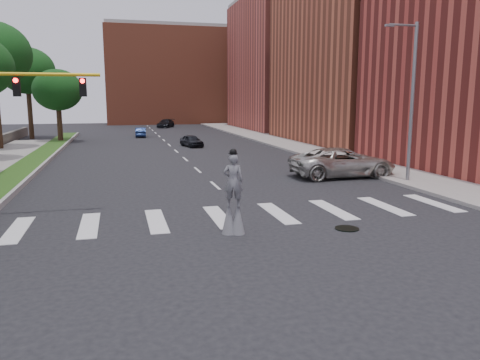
{
  "coord_description": "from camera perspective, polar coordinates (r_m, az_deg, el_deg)",
  "views": [
    {
      "loc": [
        -5.2,
        -17.45,
        4.86
      ],
      "look_at": [
        -0.64,
        0.0,
        1.7
      ],
      "focal_mm": 35.0,
      "sensor_mm": 36.0,
      "label": 1
    }
  ],
  "objects": [
    {
      "name": "stilt_performer",
      "position": [
        16.8,
        -0.83,
        -2.31
      ],
      "size": [
        0.83,
        0.65,
        3.11
      ],
      "rotation": [
        0.0,
        0.0,
        2.85
      ],
      "color": "black",
      "rests_on": "ground"
    },
    {
      "name": "car_near",
      "position": [
        47.79,
        -5.92,
        4.77
      ],
      "size": [
        2.28,
        3.81,
        1.21
      ],
      "primitive_type": "imported",
      "rotation": [
        0.0,
        0.0,
        0.25
      ],
      "color": "black",
      "rests_on": "ground"
    },
    {
      "name": "building_mid",
      "position": [
        55.16,
        15.76,
        17.01
      ],
      "size": [
        16.0,
        22.0,
        24.0
      ],
      "primitive_type": "cube",
      "color": "#A74F34",
      "rests_on": "ground"
    },
    {
      "name": "streetlight",
      "position": [
        28.45,
        20.12,
        9.41
      ],
      "size": [
        2.05,
        0.2,
        9.0
      ],
      "color": "slate",
      "rests_on": "ground"
    },
    {
      "name": "car_far",
      "position": [
        80.05,
        -9.05,
        6.83
      ],
      "size": [
        3.72,
        5.16,
        1.39
      ],
      "primitive_type": "imported",
      "rotation": [
        0.0,
        0.0,
        -0.42
      ],
      "color": "black",
      "rests_on": "ground"
    },
    {
      "name": "manhole",
      "position": [
        18.15,
        12.9,
        -5.79
      ],
      "size": [
        0.9,
        0.9,
        0.04
      ],
      "primitive_type": "cylinder",
      "color": "black",
      "rests_on": "ground"
    },
    {
      "name": "car_mid",
      "position": [
        61.01,
        -12.0,
        5.71
      ],
      "size": [
        1.48,
        3.71,
        1.2
      ],
      "primitive_type": "imported",
      "rotation": [
        0.0,
        0.0,
        3.08
      ],
      "color": "navy",
      "rests_on": "ground"
    },
    {
      "name": "sidewalk_right",
      "position": [
        46.24,
        7.97,
        3.92
      ],
      "size": [
        5.0,
        90.0,
        0.18
      ],
      "primitive_type": "cube",
      "color": "gray",
      "rests_on": "ground"
    },
    {
      "name": "grass_median",
      "position": [
        38.27,
        -24.01,
        1.96
      ],
      "size": [
        2.0,
        60.0,
        0.25
      ],
      "primitive_type": "cube",
      "color": "#214614",
      "rests_on": "ground"
    },
    {
      "name": "ground_plane",
      "position": [
        18.84,
        1.9,
        -5.01
      ],
      "size": [
        160.0,
        160.0,
        0.0
      ],
      "primitive_type": "plane",
      "color": "black",
      "rests_on": "ground"
    },
    {
      "name": "suv_crossing",
      "position": [
        29.9,
        12.41,
        2.12
      ],
      "size": [
        6.57,
        3.04,
        1.83
      ],
      "primitive_type": "imported",
      "rotation": [
        0.0,
        0.0,
        1.57
      ],
      "color": "beige",
      "rests_on": "ground"
    },
    {
      "name": "tree_6",
      "position": [
        55.78,
        -21.36,
        10.15
      ],
      "size": [
        5.3,
        5.3,
        8.01
      ],
      "color": "black",
      "rests_on": "ground"
    },
    {
      "name": "building_far",
      "position": [
        76.62,
        6.37,
        13.72
      ],
      "size": [
        16.0,
        22.0,
        20.0
      ],
      "primitive_type": "cube",
      "color": "#BE5246",
      "rests_on": "ground"
    },
    {
      "name": "median_curb",
      "position": [
        38.11,
        -22.45,
        2.06
      ],
      "size": [
        0.2,
        60.0,
        0.28
      ],
      "primitive_type": "cube",
      "color": "#999893",
      "rests_on": "ground"
    },
    {
      "name": "tree_5",
      "position": [
        62.4,
        -24.54,
        12.0
      ],
      "size": [
        6.48,
        6.48,
        10.86
      ],
      "color": "black",
      "rests_on": "ground"
    },
    {
      "name": "building_backdrop",
      "position": [
        96.19,
        -8.13,
        12.3
      ],
      "size": [
        26.0,
        14.0,
        18.0
      ],
      "primitive_type": "cube",
      "color": "#A74F34",
      "rests_on": "ground"
    }
  ]
}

